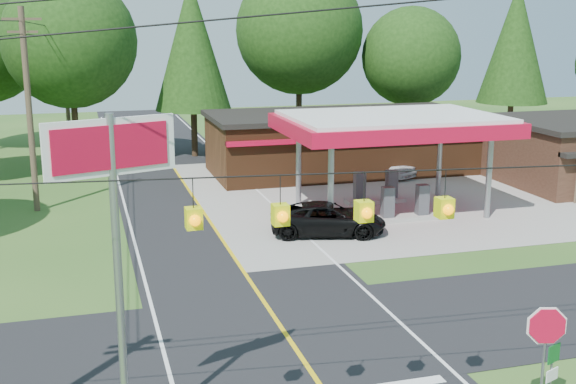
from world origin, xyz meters
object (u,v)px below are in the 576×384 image
object	(u,v)px
octagonal_stop_sign	(546,335)
suv_car	(328,219)
gas_canopy	(392,127)
sedan_car	(382,164)
big_stop_sign	(114,203)

from	to	relation	value
octagonal_stop_sign	suv_car	bearing A→B (deg)	89.26
gas_canopy	sedan_car	size ratio (longest dim) A/B	2.36
suv_car	big_stop_sign	size ratio (longest dim) A/B	0.69
sedan_car	big_stop_sign	world-z (taller)	big_stop_sign
sedan_car	big_stop_sign	size ratio (longest dim) A/B	0.60
suv_car	sedan_car	size ratio (longest dim) A/B	1.14
gas_canopy	sedan_car	xyz separation A→B (m)	(3.00, 8.00, -3.50)
gas_canopy	sedan_car	bearing A→B (deg)	69.44
sedan_car	octagonal_stop_sign	xyz separation A→B (m)	(-7.50, -27.01, 1.42)
sedan_car	octagonal_stop_sign	world-z (taller)	octagonal_stop_sign
gas_canopy	octagonal_stop_sign	world-z (taller)	gas_canopy
suv_car	big_stop_sign	distance (m)	18.10
gas_canopy	octagonal_stop_sign	bearing A→B (deg)	-103.31
big_stop_sign	suv_car	bearing A→B (deg)	56.14
big_stop_sign	octagonal_stop_sign	bearing A→B (deg)	-9.23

